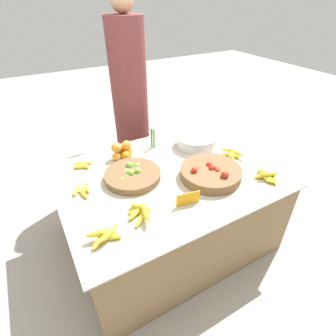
# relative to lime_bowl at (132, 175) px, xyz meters

# --- Properties ---
(ground_plane) EXTENTS (12.00, 12.00, 0.00)m
(ground_plane) POSITION_rel_lime_bowl_xyz_m (0.24, -0.08, -0.67)
(ground_plane) COLOR #A39E93
(market_table) EXTENTS (1.51, 1.16, 0.64)m
(market_table) POSITION_rel_lime_bowl_xyz_m (0.24, -0.08, -0.35)
(market_table) COLOR olive
(market_table) RESTS_ON ground_plane
(lime_bowl) EXTENTS (0.39, 0.39, 0.08)m
(lime_bowl) POSITION_rel_lime_bowl_xyz_m (0.00, 0.00, 0.00)
(lime_bowl) COLOR brown
(lime_bowl) RESTS_ON market_table
(tomato_basket) EXTENTS (0.42, 0.42, 0.11)m
(tomato_basket) POSITION_rel_lime_bowl_xyz_m (0.48, -0.26, 0.01)
(tomato_basket) COLOR brown
(tomato_basket) RESTS_ON market_table
(orange_pile) EXTENTS (0.17, 0.16, 0.13)m
(orange_pile) POSITION_rel_lime_bowl_xyz_m (0.04, 0.30, 0.03)
(orange_pile) COLOR orange
(orange_pile) RESTS_ON market_table
(metal_bowl) EXTENTS (0.33, 0.33, 0.09)m
(metal_bowl) POSITION_rel_lime_bowl_xyz_m (0.64, 0.16, 0.02)
(metal_bowl) COLOR silver
(metal_bowl) RESTS_ON market_table
(price_sign) EXTENTS (0.15, 0.04, 0.09)m
(price_sign) POSITION_rel_lime_bowl_xyz_m (0.19, -0.41, 0.02)
(price_sign) COLOR orange
(price_sign) RESTS_ON market_table
(veg_bundle) EXTENTS (0.03, 0.04, 0.16)m
(veg_bundle) POSITION_rel_lime_bowl_xyz_m (0.32, 0.32, 0.05)
(veg_bundle) COLOR #4C8E42
(veg_bundle) RESTS_ON market_table
(banana_bunch_middle_left) EXTENTS (0.19, 0.12, 0.06)m
(banana_bunch_middle_left) POSITION_rel_lime_bowl_xyz_m (-0.34, -0.43, 0.00)
(banana_bunch_middle_left) COLOR yellow
(banana_bunch_middle_left) RESTS_ON market_table
(banana_bunch_front_right) EXTENTS (0.16, 0.20, 0.05)m
(banana_bunch_front_right) POSITION_rel_lime_bowl_xyz_m (0.80, -0.11, -0.01)
(banana_bunch_front_right) COLOR yellow
(banana_bunch_front_right) RESTS_ON market_table
(banana_bunch_front_left) EXTENTS (0.16, 0.20, 0.06)m
(banana_bunch_front_left) POSITION_rel_lime_bowl_xyz_m (0.81, -0.46, -0.00)
(banana_bunch_front_left) COLOR yellow
(banana_bunch_front_left) RESTS_ON market_table
(banana_bunch_back_center) EXTENTS (0.16, 0.14, 0.03)m
(banana_bunch_back_center) POSITION_rel_lime_bowl_xyz_m (-0.26, 0.31, -0.01)
(banana_bunch_back_center) COLOR yellow
(banana_bunch_back_center) RESTS_ON market_table
(banana_bunch_front_center) EXTENTS (0.13, 0.17, 0.03)m
(banana_bunch_front_center) POSITION_rel_lime_bowl_xyz_m (-0.34, 0.03, -0.01)
(banana_bunch_front_center) COLOR yellow
(banana_bunch_front_center) RESTS_ON market_table
(banana_bunch_middle_right) EXTENTS (0.16, 0.21, 0.06)m
(banana_bunch_middle_right) POSITION_rel_lime_bowl_xyz_m (-0.10, -0.35, -0.00)
(banana_bunch_middle_right) COLOR yellow
(banana_bunch_middle_right) RESTS_ON market_table
(vendor_person) EXTENTS (0.34, 0.34, 1.74)m
(vendor_person) POSITION_rel_lime_bowl_xyz_m (0.39, 0.92, 0.14)
(vendor_person) COLOR brown
(vendor_person) RESTS_ON ground_plane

